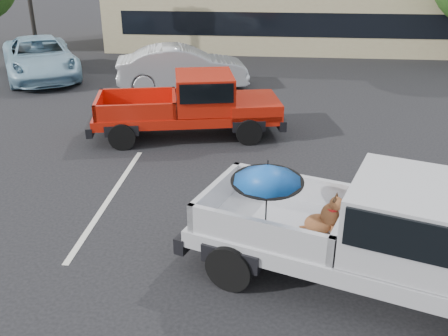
{
  "coord_description": "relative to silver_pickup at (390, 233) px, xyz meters",
  "views": [
    {
      "loc": [
        0.35,
        -7.18,
        4.94
      ],
      "look_at": [
        -0.44,
        0.87,
        1.3
      ],
      "focal_mm": 40.0,
      "sensor_mm": 36.0,
      "label": 1
    }
  ],
  "objects": [
    {
      "name": "ground",
      "position": [
        -2.17,
        0.66,
        -1.05
      ],
      "size": [
        90.0,
        90.0,
        0.0
      ],
      "primitive_type": "plane",
      "color": "black",
      "rests_on": "ground"
    },
    {
      "name": "stripe_left",
      "position": [
        -5.17,
        2.66,
        -1.05
      ],
      "size": [
        0.12,
        5.0,
        0.01
      ],
      "primitive_type": "cube",
      "color": "silver",
      "rests_on": "ground"
    },
    {
      "name": "stripe_right",
      "position": [
        0.83,
        2.66,
        -1.05
      ],
      "size": [
        0.12,
        5.0,
        0.01
      ],
      "primitive_type": "cube",
      "color": "silver",
      "rests_on": "ground"
    },
    {
      "name": "silver_pickup",
      "position": [
        0.0,
        0.0,
        0.0
      ],
      "size": [
        6.02,
        3.75,
        2.06
      ],
      "rotation": [
        0.0,
        0.0,
        -0.34
      ],
      "color": "black",
      "rests_on": "ground"
    },
    {
      "name": "red_pickup",
      "position": [
        -3.81,
        6.62,
        -0.1
      ],
      "size": [
        5.55,
        2.85,
        1.74
      ],
      "rotation": [
        0.0,
        0.0,
        0.2
      ],
      "color": "black",
      "rests_on": "ground"
    },
    {
      "name": "silver_sedan",
      "position": [
        -5.14,
        11.54,
        -0.26
      ],
      "size": [
        5.03,
        2.73,
        1.57
      ],
      "primitive_type": "imported",
      "rotation": [
        0.0,
        0.0,
        1.81
      ],
      "color": "#B2B6BA",
      "rests_on": "ground"
    },
    {
      "name": "blue_suv",
      "position": [
        -11.14,
        12.67,
        -0.27
      ],
      "size": [
        5.06,
        6.2,
        1.57
      ],
      "primitive_type": "imported",
      "rotation": [
        0.0,
        0.0,
        0.52
      ],
      "color": "#87B2C9",
      "rests_on": "ground"
    }
  ]
}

